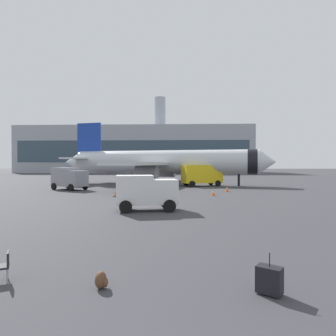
# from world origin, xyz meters

# --- Properties ---
(airplane_at_gate) EXTENTS (35.53, 32.29, 10.50)m
(airplane_at_gate) POSITION_xyz_m (-2.86, 46.74, 3.66)
(airplane_at_gate) COLOR silver
(airplane_at_gate) RESTS_ON ground
(service_truck) EXTENTS (5.25, 4.32, 2.90)m
(service_truck) POSITION_xyz_m (-14.41, 36.47, 1.61)
(service_truck) COLOR gray
(service_truck) RESTS_ON ground
(fuel_truck) EXTENTS (6.46, 4.32, 3.20)m
(fuel_truck) POSITION_xyz_m (3.38, 43.91, 1.77)
(fuel_truck) COLOR yellow
(fuel_truck) RESTS_ON ground
(cargo_van) EXTENTS (4.69, 3.01, 2.60)m
(cargo_van) POSITION_xyz_m (-2.31, 19.62, 1.45)
(cargo_van) COLOR white
(cargo_van) RESTS_ON ground
(safety_cone_near) EXTENTS (0.44, 0.44, 0.62)m
(safety_cone_near) POSITION_xyz_m (3.75, 30.22, 0.31)
(safety_cone_near) COLOR #F2590C
(safety_cone_near) RESTS_ON ground
(safety_cone_mid) EXTENTS (0.44, 0.44, 0.82)m
(safety_cone_mid) POSITION_xyz_m (-6.68, 29.50, 0.40)
(safety_cone_mid) COLOR #F2590C
(safety_cone_mid) RESTS_ON ground
(safety_cone_far) EXTENTS (0.44, 0.44, 0.70)m
(safety_cone_far) POSITION_xyz_m (5.89, 34.64, 0.35)
(safety_cone_far) COLOR #F2590C
(safety_cone_far) RESTS_ON ground
(rolling_suitcase) EXTENTS (0.75, 0.69, 1.10)m
(rolling_suitcase) POSITION_xyz_m (2.62, 5.72, 0.39)
(rolling_suitcase) COLOR black
(rolling_suitcase) RESTS_ON ground
(traveller_backpack) EXTENTS (0.36, 0.40, 0.48)m
(traveller_backpack) POSITION_xyz_m (-1.92, 5.89, 0.23)
(traveller_backpack) COLOR brown
(traveller_backpack) RESTS_ON ground
(gate_chair) EXTENTS (0.65, 0.65, 0.86)m
(gate_chair) POSITION_xyz_m (-4.93, 6.25, 0.50)
(gate_chair) COLOR black
(gate_chair) RESTS_ON ground
(terminal_building) EXTENTS (87.31, 23.91, 29.34)m
(terminal_building) POSITION_xyz_m (-17.34, 115.67, 8.76)
(terminal_building) COLOR #9EA3AD
(terminal_building) RESTS_ON ground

